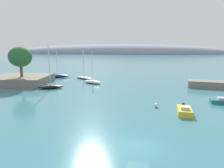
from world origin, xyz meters
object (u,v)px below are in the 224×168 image
object	(u,v)px
sailboat_black_near_shore	(51,86)
sailboat_grey_mid_mooring	(84,77)
mooring_buoy_white	(156,105)
sailboat_white_outer_mooring	(92,82)
sailboat_navy_end_of_line	(57,76)
tree_clump_shore	(20,57)
motorboat_yellow_alongside_breakwater	(184,111)

from	to	relation	value
sailboat_black_near_shore	sailboat_grey_mid_mooring	xyz separation A→B (m)	(5.25, 14.96, -0.06)
mooring_buoy_white	sailboat_grey_mid_mooring	bearing A→B (deg)	121.73
sailboat_black_near_shore	sailboat_white_outer_mooring	bearing A→B (deg)	-156.32
sailboat_white_outer_mooring	sailboat_navy_end_of_line	distance (m)	16.82
sailboat_navy_end_of_line	mooring_buoy_white	xyz separation A→B (m)	(27.13, -31.43, -0.23)
tree_clump_shore	sailboat_grey_mid_mooring	world-z (taller)	sailboat_grey_mid_mooring
sailboat_white_outer_mooring	sailboat_navy_end_of_line	xyz separation A→B (m)	(-13.20, 10.42, 0.02)
sailboat_navy_end_of_line	motorboat_yellow_alongside_breakwater	world-z (taller)	sailboat_navy_end_of_line
tree_clump_shore	sailboat_grey_mid_mooring	distance (m)	19.15
tree_clump_shore	sailboat_white_outer_mooring	distance (m)	19.87
tree_clump_shore	motorboat_yellow_alongside_breakwater	distance (m)	42.73
sailboat_grey_mid_mooring	motorboat_yellow_alongside_breakwater	xyz separation A→B (m)	(21.54, -31.98, -0.00)
sailboat_grey_mid_mooring	sailboat_navy_end_of_line	size ratio (longest dim) A/B	1.06
sailboat_navy_end_of_line	motorboat_yellow_alongside_breakwater	distance (m)	46.35
motorboat_yellow_alongside_breakwater	sailboat_white_outer_mooring	bearing A→B (deg)	-132.51
sailboat_navy_end_of_line	motorboat_yellow_alongside_breakwater	xyz separation A→B (m)	(30.85, -34.59, -0.07)
sailboat_grey_mid_mooring	sailboat_white_outer_mooring	bearing A→B (deg)	-26.55
sailboat_navy_end_of_line	sailboat_white_outer_mooring	bearing A→B (deg)	-38.69
motorboat_yellow_alongside_breakwater	sailboat_black_near_shore	bearing A→B (deg)	-111.09
tree_clump_shore	sailboat_black_near_shore	world-z (taller)	sailboat_black_near_shore
sailboat_navy_end_of_line	tree_clump_shore	bearing A→B (deg)	-112.79
sailboat_black_near_shore	sailboat_navy_end_of_line	bearing A→B (deg)	-91.36
tree_clump_shore	sailboat_black_near_shore	size ratio (longest dim) A/B	0.77
sailboat_white_outer_mooring	sailboat_black_near_shore	bearing A→B (deg)	-114.80
sailboat_black_near_shore	sailboat_navy_end_of_line	size ratio (longest dim) A/B	1.08
sailboat_black_near_shore	sailboat_white_outer_mooring	world-z (taller)	sailboat_black_near_shore
sailboat_black_near_shore	sailboat_navy_end_of_line	distance (m)	18.04
sailboat_white_outer_mooring	motorboat_yellow_alongside_breakwater	xyz separation A→B (m)	(17.66, -24.16, -0.05)
tree_clump_shore	mooring_buoy_white	world-z (taller)	tree_clump_shore
sailboat_grey_mid_mooring	sailboat_black_near_shore	bearing A→B (deg)	-72.31
sailboat_black_near_shore	sailboat_grey_mid_mooring	bearing A→B (deg)	-123.71
sailboat_white_outer_mooring	motorboat_yellow_alongside_breakwater	world-z (taller)	sailboat_white_outer_mooring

